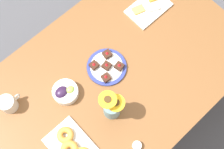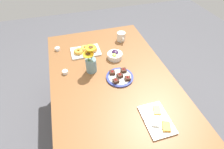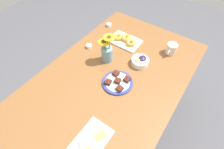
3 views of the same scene
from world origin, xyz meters
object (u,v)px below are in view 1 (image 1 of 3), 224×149
object	(u,v)px
grape_bowl	(65,92)
jam_cup_honey	(137,146)
flower_vase	(112,108)
dining_table	(112,82)
cheese_platter	(149,7)
dessert_plate	(107,67)
croissant_platter	(73,147)
coffee_mug	(8,104)

from	to	relation	value
grape_bowl	jam_cup_honey	world-z (taller)	grape_bowl
jam_cup_honey	flower_vase	size ratio (longest dim) A/B	0.20
dining_table	flower_vase	xyz separation A→B (m)	(-0.14, -0.14, 0.17)
cheese_platter	dessert_plate	size ratio (longest dim) A/B	1.15
jam_cup_honey	flower_vase	world-z (taller)	flower_vase
dessert_plate	cheese_platter	bearing A→B (deg)	14.17
cheese_platter	grape_bowl	bearing A→B (deg)	-174.04
dining_table	croissant_platter	size ratio (longest dim) A/B	5.71
dining_table	coffee_mug	bearing A→B (deg)	154.13
croissant_platter	coffee_mug	bearing A→B (deg)	104.49
dessert_plate	flower_vase	size ratio (longest dim) A/B	0.95
coffee_mug	jam_cup_honey	distance (m)	0.71
jam_cup_honey	flower_vase	distance (m)	0.23
cheese_platter	flower_vase	distance (m)	0.69
coffee_mug	grape_bowl	bearing A→B (deg)	-29.51
dessert_plate	grape_bowl	bearing A→B (deg)	171.79
dining_table	cheese_platter	xyz separation A→B (m)	(0.47, 0.18, 0.10)
grape_bowl	flower_vase	distance (m)	0.28
jam_cup_honey	flower_vase	bearing A→B (deg)	82.09
coffee_mug	jam_cup_honey	world-z (taller)	coffee_mug
dessert_plate	croissant_platter	bearing A→B (deg)	-153.85
grape_bowl	jam_cup_honey	distance (m)	0.48
dining_table	dessert_plate	distance (m)	0.12
croissant_platter	flower_vase	world-z (taller)	flower_vase
grape_bowl	dessert_plate	xyz separation A→B (m)	(0.27, -0.04, -0.02)
croissant_platter	flower_vase	size ratio (longest dim) A/B	1.18
coffee_mug	cheese_platter	distance (m)	0.99
cheese_platter	croissant_platter	bearing A→B (deg)	-159.75
jam_cup_honey	cheese_platter	bearing A→B (deg)	40.56
jam_cup_honey	dining_table	bearing A→B (deg)	65.68
coffee_mug	jam_cup_honey	size ratio (longest dim) A/B	2.57
dining_table	flower_vase	world-z (taller)	flower_vase
jam_cup_honey	flower_vase	xyz separation A→B (m)	(0.03, 0.22, 0.07)
coffee_mug	grape_bowl	world-z (taller)	coffee_mug
jam_cup_honey	dessert_plate	size ratio (longest dim) A/B	0.21
grape_bowl	croissant_platter	xyz separation A→B (m)	(-0.16, -0.25, -0.01)
coffee_mug	cheese_platter	xyz separation A→B (m)	(0.99, -0.07, -0.04)
croissant_platter	dessert_plate	distance (m)	0.48
dessert_plate	coffee_mug	bearing A→B (deg)	160.54
grape_bowl	dessert_plate	size ratio (longest dim) A/B	0.62
cheese_platter	dessert_plate	world-z (taller)	dessert_plate
dessert_plate	flower_vase	bearing A→B (deg)	-126.27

